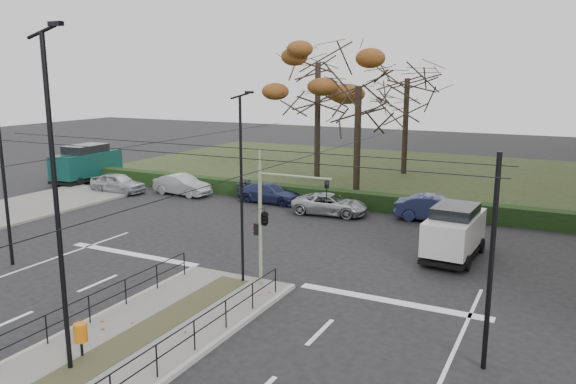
% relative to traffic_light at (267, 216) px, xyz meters
% --- Properties ---
extents(ground, '(140.00, 140.00, 0.00)m').
position_rel_traffic_light_xyz_m(ground, '(-1.42, -4.50, -2.83)').
color(ground, black).
rests_on(ground, ground).
extents(median_island, '(4.40, 15.00, 0.14)m').
position_rel_traffic_light_xyz_m(median_island, '(-1.42, -7.00, -2.76)').
color(median_island, '#615F5C').
rests_on(median_island, ground).
extents(park, '(38.00, 26.00, 0.10)m').
position_rel_traffic_light_xyz_m(park, '(-7.42, 27.50, -2.78)').
color(park, '#252F17').
rests_on(park, ground).
extents(hedge, '(38.00, 1.00, 1.00)m').
position_rel_traffic_light_xyz_m(hedge, '(-7.42, 14.10, -2.33)').
color(hedge, black).
rests_on(hedge, ground).
extents(median_railing, '(4.14, 13.24, 0.92)m').
position_rel_traffic_light_xyz_m(median_railing, '(-1.42, -7.10, -1.85)').
color(median_railing, black).
rests_on(median_railing, median_island).
extents(catenary, '(20.00, 34.00, 6.00)m').
position_rel_traffic_light_xyz_m(catenary, '(-1.42, -2.88, 0.59)').
color(catenary, black).
rests_on(catenary, ground).
extents(traffic_light, '(3.14, 1.80, 4.62)m').
position_rel_traffic_light_xyz_m(traffic_light, '(0.00, 0.00, 0.00)').
color(traffic_light, gray).
rests_on(traffic_light, median_island).
extents(litter_bin, '(0.38, 0.38, 0.97)m').
position_rel_traffic_light_xyz_m(litter_bin, '(-2.00, -7.17, -2.00)').
color(litter_bin, black).
rests_on(litter_bin, median_island).
extents(streetlamp_median_near, '(0.75, 0.15, 9.00)m').
position_rel_traffic_light_xyz_m(streetlamp_median_near, '(-1.76, -7.80, 1.89)').
color(streetlamp_median_near, black).
rests_on(streetlamp_median_near, median_island).
extents(streetlamp_median_far, '(0.60, 0.12, 7.22)m').
position_rel_traffic_light_xyz_m(streetlamp_median_far, '(-1.01, -0.06, 0.98)').
color(streetlamp_median_far, black).
rests_on(streetlamp_median_far, median_island).
extents(parked_car_first, '(4.06, 1.65, 1.38)m').
position_rel_traffic_light_xyz_m(parked_car_first, '(-17.76, 10.96, -2.14)').
color(parked_car_first, '#9B9EA2').
rests_on(parked_car_first, ground).
extents(parked_car_second, '(4.29, 1.84, 1.38)m').
position_rel_traffic_light_xyz_m(parked_car_second, '(-13.35, 12.35, -2.14)').
color(parked_car_second, '#9B9EA2').
rests_on(parked_car_second, ground).
extents(parked_car_third, '(4.29, 1.80, 1.24)m').
position_rel_traffic_light_xyz_m(parked_car_third, '(-6.99, 13.02, -2.21)').
color(parked_car_third, '#22284F').
rests_on(parked_car_third, ground).
extents(parked_car_fourth, '(4.54, 2.43, 1.21)m').
position_rel_traffic_light_xyz_m(parked_car_fourth, '(-2.34, 11.80, -2.22)').
color(parked_car_fourth, '#9B9EA2').
rests_on(parked_car_fourth, ground).
extents(white_van, '(2.24, 4.53, 2.38)m').
position_rel_traffic_light_xyz_m(white_van, '(5.58, 6.91, -1.59)').
color(white_van, silver).
rests_on(white_van, ground).
extents(green_van, '(2.52, 5.84, 2.80)m').
position_rel_traffic_light_xyz_m(green_van, '(-22.89, 13.14, -1.39)').
color(green_van, '#0B312D').
rests_on(green_van, ground).
extents(rust_tree, '(8.43, 8.43, 11.54)m').
position_rel_traffic_light_xyz_m(rust_tree, '(-7.45, 21.47, 6.03)').
color(rust_tree, black).
rests_on(rust_tree, park).
extents(bare_tree_center, '(6.70, 6.70, 10.12)m').
position_rel_traffic_light_xyz_m(bare_tree_center, '(-2.18, 27.02, 4.33)').
color(bare_tree_center, black).
rests_on(bare_tree_center, park).
extents(bare_tree_near, '(5.50, 5.50, 9.53)m').
position_rel_traffic_light_xyz_m(bare_tree_near, '(-2.60, 16.90, 3.91)').
color(bare_tree_near, black).
rests_on(bare_tree_near, park).
extents(parked_car_fifth, '(4.42, 1.82, 1.42)m').
position_rel_traffic_light_xyz_m(parked_car_fifth, '(3.44, 12.98, -2.12)').
color(parked_car_fifth, '#22284F').
rests_on(parked_car_fifth, ground).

